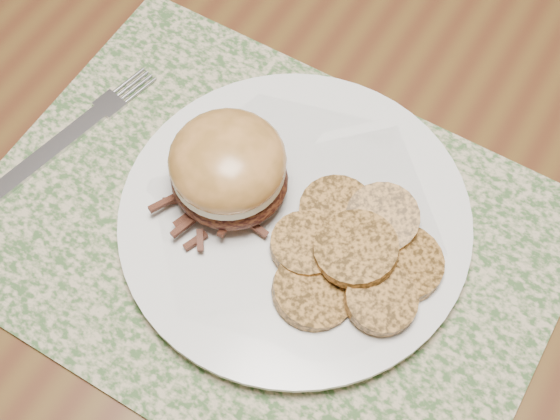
% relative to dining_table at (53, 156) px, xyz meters
% --- Properties ---
extents(ground, '(3.50, 3.50, 0.00)m').
position_rel_dining_table_xyz_m(ground, '(0.00, 0.00, -0.67)').
color(ground, brown).
rests_on(ground, ground).
extents(dining_table, '(1.50, 0.90, 0.75)m').
position_rel_dining_table_xyz_m(dining_table, '(0.00, 0.00, 0.00)').
color(dining_table, brown).
rests_on(dining_table, ground).
extents(placemat, '(0.45, 0.33, 0.00)m').
position_rel_dining_table_xyz_m(placemat, '(0.24, -0.00, 0.08)').
color(placemat, '#3D5E30').
rests_on(placemat, dining_table).
extents(dinner_plate, '(0.26, 0.26, 0.02)m').
position_rel_dining_table_xyz_m(dinner_plate, '(0.26, 0.02, 0.09)').
color(dinner_plate, white).
rests_on(dinner_plate, placemat).
extents(pork_sandwich, '(0.10, 0.09, 0.07)m').
position_rel_dining_table_xyz_m(pork_sandwich, '(0.20, 0.01, 0.13)').
color(pork_sandwich, black).
rests_on(pork_sandwich, dinner_plate).
extents(roasted_potatoes, '(0.15, 0.16, 0.03)m').
position_rel_dining_table_xyz_m(roasted_potatoes, '(0.31, 0.01, 0.11)').
color(roasted_potatoes, '#AB7332').
rests_on(roasted_potatoes, dinner_plate).
extents(fork, '(0.06, 0.19, 0.00)m').
position_rel_dining_table_xyz_m(fork, '(0.05, -0.01, 0.09)').
color(fork, '#B7B7BE').
rests_on(fork, placemat).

